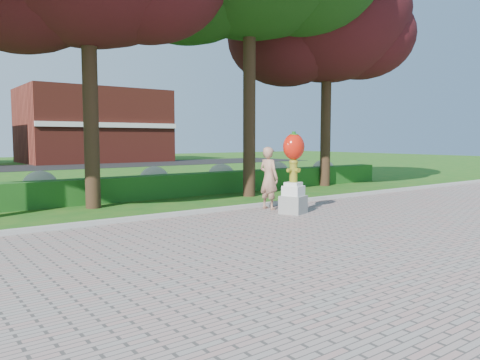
% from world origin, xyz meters
% --- Properties ---
extents(ground, '(100.00, 100.00, 0.00)m').
position_xyz_m(ground, '(0.00, 0.00, 0.00)').
color(ground, '#185715').
rests_on(ground, ground).
extents(walkway, '(40.00, 14.00, 0.04)m').
position_xyz_m(walkway, '(0.00, -4.00, 0.02)').
color(walkway, gray).
rests_on(walkway, ground).
extents(curb, '(40.00, 0.18, 0.15)m').
position_xyz_m(curb, '(0.00, 3.00, 0.07)').
color(curb, '#ADADA5').
rests_on(curb, ground).
extents(lawn_hedge, '(24.00, 0.70, 0.80)m').
position_xyz_m(lawn_hedge, '(0.00, 7.00, 0.40)').
color(lawn_hedge, '#184B15').
rests_on(lawn_hedge, ground).
extents(hydrangea_row, '(20.10, 1.10, 0.99)m').
position_xyz_m(hydrangea_row, '(0.57, 8.00, 0.55)').
color(hydrangea_row, '#A4A77F').
rests_on(hydrangea_row, ground).
extents(street, '(50.00, 8.00, 0.02)m').
position_xyz_m(street, '(0.00, 28.00, 0.01)').
color(street, black).
rests_on(street, ground).
extents(building_right, '(12.00, 8.00, 6.40)m').
position_xyz_m(building_right, '(8.00, 34.00, 3.20)').
color(building_right, maroon).
rests_on(building_right, ground).
extents(tree_far_right, '(7.88, 6.72, 10.21)m').
position_xyz_m(tree_far_right, '(8.40, 6.58, 6.97)').
color(tree_far_right, black).
rests_on(tree_far_right, ground).
extents(hydrant_sculpture, '(0.77, 0.77, 2.21)m').
position_xyz_m(hydrant_sculpture, '(1.91, 1.51, 1.21)').
color(hydrant_sculpture, gray).
rests_on(hydrant_sculpture, walkway).
extents(woman, '(0.50, 0.70, 1.79)m').
position_xyz_m(woman, '(1.88, 2.50, 0.94)').
color(woman, tan).
rests_on(woman, walkway).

